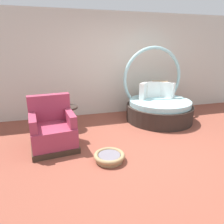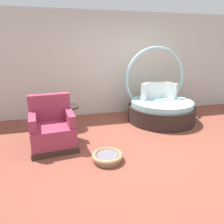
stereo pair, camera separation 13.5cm
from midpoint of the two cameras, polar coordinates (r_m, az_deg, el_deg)
ground_plane at (r=3.76m, az=11.39°, el=-11.07°), size 8.00×8.00×0.02m
back_wall at (r=5.59m, az=1.55°, el=13.07°), size 8.00×0.12×2.63m
round_daybed at (r=5.28m, az=14.01°, el=1.81°), size 1.64×1.64×1.80m
red_armchair at (r=3.91m, az=-15.37°, el=-4.69°), size 0.88×0.88×0.94m
pet_basket at (r=3.40m, az=-0.13°, el=-12.43°), size 0.51×0.51×0.13m
side_table at (r=4.65m, az=-11.14°, el=0.51°), size 0.44×0.44×0.52m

